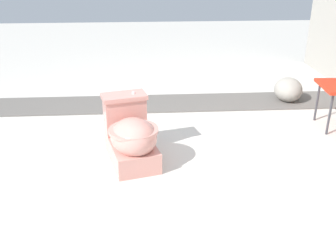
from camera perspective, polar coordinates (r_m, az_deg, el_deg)
ground_plane at (r=3.23m, az=-2.88°, el=-5.40°), size 14.00×14.00×0.00m
gravel_strip at (r=4.49m, az=3.16°, el=3.41°), size 0.56×8.00×0.01m
toilet at (r=3.19m, az=-5.37°, el=-1.48°), size 0.70×0.52×0.52m
boulder_near at (r=4.72m, az=17.04°, el=5.08°), size 0.39×0.35×0.28m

